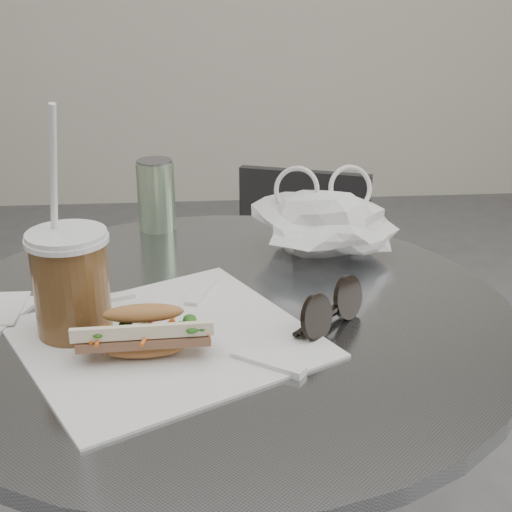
{
  "coord_description": "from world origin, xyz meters",
  "views": [
    {
      "loc": [
        -0.02,
        -0.63,
        1.15
      ],
      "look_at": [
        0.05,
        0.26,
        0.79
      ],
      "focal_mm": 50.0,
      "sensor_mm": 36.0,
      "label": 1
    }
  ],
  "objects": [
    {
      "name": "sandwich_paper",
      "position": [
        -0.07,
        0.13,
        0.74
      ],
      "size": [
        0.42,
        0.41,
        0.0
      ],
      "primitive_type": "cube",
      "rotation": [
        0.0,
        0.0,
        0.49
      ],
      "color": "white",
      "rests_on": "cafe_table"
    },
    {
      "name": "banh_mi",
      "position": [
        -0.09,
        0.09,
        0.77
      ],
      "size": [
        0.18,
        0.08,
        0.06
      ],
      "rotation": [
        0.0,
        0.0,
        0.04
      ],
      "color": "#A97740",
      "rests_on": "sandwich_paper"
    },
    {
      "name": "drink_can",
      "position": [
        -0.1,
        0.52,
        0.8
      ],
      "size": [
        0.06,
        0.06,
        0.12
      ],
      "color": "#598A50",
      "rests_on": "cafe_table"
    },
    {
      "name": "chair_far",
      "position": [
        0.17,
        0.78,
        0.33
      ],
      "size": [
        0.4,
        0.43,
        0.73
      ],
      "rotation": [
        0.0,
        0.0,
        2.79
      ],
      "color": "#2E2E31",
      "rests_on": "ground"
    },
    {
      "name": "sunglasses",
      "position": [
        0.13,
        0.14,
        0.76
      ],
      "size": [
        0.1,
        0.11,
        0.06
      ],
      "rotation": [
        0.0,
        0.0,
        0.81
      ],
      "color": "black",
      "rests_on": "cafe_table"
    },
    {
      "name": "cafe_table",
      "position": [
        0.0,
        0.2,
        0.47
      ],
      "size": [
        0.76,
        0.76,
        0.74
      ],
      "color": "slate",
      "rests_on": "ground"
    },
    {
      "name": "iced_coffee",
      "position": [
        -0.18,
        0.15,
        0.81
      ],
      "size": [
        0.1,
        0.1,
        0.28
      ],
      "color": "brown",
      "rests_on": "cafe_table"
    },
    {
      "name": "plastic_bag",
      "position": [
        0.16,
        0.37,
        0.79
      ],
      "size": [
        0.22,
        0.18,
        0.1
      ],
      "primitive_type": null,
      "rotation": [
        0.0,
        0.0,
        -0.11
      ],
      "color": "white",
      "rests_on": "cafe_table"
    }
  ]
}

